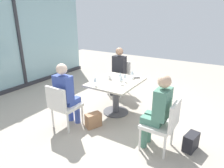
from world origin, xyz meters
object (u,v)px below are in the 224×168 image
object	(u,v)px
chair_far_left	(63,104)
wine_glass_3	(121,78)
wine_glass_0	(132,72)
coffee_cup	(110,77)
handbag_0	(191,142)
wine_glass_2	(120,75)
person_front_left	(158,109)
cell_phone_on_table	(137,78)
chair_front_left	(164,122)
handbag_1	(93,120)
chair_far_right	(120,75)
wine_glass_1	(95,80)
wine_glass_4	(125,76)
person_far_left	(66,92)
dining_table_main	(116,90)
person_far_right	(118,69)

from	to	relation	value
chair_far_left	wine_glass_3	bearing A→B (deg)	-36.38
wine_glass_0	coffee_cup	xyz separation A→B (m)	(-0.33, 0.37, -0.09)
handbag_0	wine_glass_2	bearing A→B (deg)	83.12
coffee_cup	person_front_left	bearing A→B (deg)	-118.93
wine_glass_0	cell_phone_on_table	world-z (taller)	wine_glass_0
chair_front_left	person_front_left	world-z (taller)	person_front_left
cell_phone_on_table	handbag_1	world-z (taller)	cell_phone_on_table
cell_phone_on_table	chair_far_left	bearing A→B (deg)	115.20
cell_phone_on_table	handbag_1	bearing A→B (deg)	126.96
chair_far_right	wine_glass_1	xyz separation A→B (m)	(-1.53, -0.31, 0.37)
wine_glass_2	wine_glass_4	bearing A→B (deg)	-96.91
chair_front_left	chair_far_left	bearing A→B (deg)	101.22
person_far_left	wine_glass_2	distance (m)	1.20
chair_far_right	handbag_1	bearing A→B (deg)	-166.01
chair_far_left	coffee_cup	world-z (taller)	chair_far_left
chair_far_left	person_far_left	distance (m)	0.23
chair_far_left	wine_glass_4	xyz separation A→B (m)	(1.14, -0.68, 0.37)
cell_phone_on_table	chair_front_left	bearing A→B (deg)	-175.74
person_far_left	coffee_cup	world-z (taller)	person_far_left
handbag_0	person_front_left	bearing A→B (deg)	127.72
person_front_left	wine_glass_3	distance (m)	1.17
chair_far_right	handbag_1	xyz separation A→B (m)	(-1.82, -0.45, -0.36)
dining_table_main	cell_phone_on_table	bearing A→B (deg)	-32.61
chair_far_left	wine_glass_3	distance (m)	1.24
chair_front_left	chair_far_left	xyz separation A→B (m)	(-0.36, 1.80, 0.00)
chair_front_left	person_front_left	bearing A→B (deg)	90.00
wine_glass_2	handbag_1	distance (m)	1.11
chair_front_left	chair_far_right	bearing A→B (deg)	45.35
chair_far_right	cell_phone_on_table	size ratio (longest dim) A/B	6.04
person_front_left	wine_glass_0	distance (m)	1.48
wine_glass_1	cell_phone_on_table	world-z (taller)	wine_glass_1
wine_glass_0	wine_glass_1	bearing A→B (deg)	154.47
chair_front_left	person_far_right	xyz separation A→B (m)	(1.67, 1.80, 0.20)
dining_table_main	chair_far_left	bearing A→B (deg)	154.45
person_far_right	wine_glass_2	bearing A→B (deg)	-147.29
chair_far_right	wine_glass_4	bearing A→B (deg)	-145.63
handbag_0	chair_far_right	bearing A→B (deg)	66.89
handbag_0	chair_far_left	bearing A→B (deg)	117.14
chair_far_right	handbag_0	bearing A→B (deg)	-124.91
person_far_left	wine_glass_3	size ratio (longest dim) A/B	6.81
person_far_left	person_far_right	bearing A→B (deg)	0.00
person_far_left	wine_glass_0	world-z (taller)	person_far_left
chair_far_left	person_far_right	xyz separation A→B (m)	(2.03, -0.00, 0.20)
person_front_left	wine_glass_2	xyz separation A→B (m)	(0.80, 1.14, 0.16)
chair_front_left	cell_phone_on_table	size ratio (longest dim) A/B	6.04
person_front_left	dining_table_main	bearing A→B (deg)	58.96
chair_far_left	handbag_1	bearing A→B (deg)	-54.57
chair_front_left	handbag_0	size ratio (longest dim) A/B	2.90
chair_front_left	wine_glass_3	xyz separation A→B (m)	(0.60, 1.10, 0.37)
wine_glass_0	handbag_0	world-z (taller)	wine_glass_0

